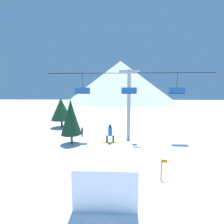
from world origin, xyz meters
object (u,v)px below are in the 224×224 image
object	(u,v)px
trail_marker	(162,168)
pine_tree_near	(71,117)
distant_skier	(82,131)
snow_ramp	(108,169)
snowboarder	(110,134)

from	to	relation	value
trail_marker	pine_tree_near	bearing A→B (deg)	141.06
pine_tree_near	distant_skier	bearing A→B (deg)	81.07
pine_tree_near	snow_ramp	bearing A→B (deg)	-58.07
snow_ramp	pine_tree_near	size ratio (longest dim) A/B	0.87
snow_ramp	distant_skier	world-z (taller)	snow_ramp
snow_ramp	pine_tree_near	bearing A→B (deg)	121.93
pine_tree_near	distant_skier	world-z (taller)	pine_tree_near
trail_marker	distant_skier	world-z (taller)	trail_marker
snowboarder	trail_marker	bearing A→B (deg)	-15.77
pine_tree_near	trail_marker	size ratio (longest dim) A/B	3.62
snowboarder	trail_marker	xyz separation A→B (m)	(3.48, -0.98, -2.06)
snowboarder	distant_skier	bearing A→B (deg)	116.23
snow_ramp	trail_marker	size ratio (longest dim) A/B	3.14
snowboarder	pine_tree_near	distance (m)	7.31
snow_ramp	trail_marker	xyz separation A→B (m)	(3.50, 0.89, -0.33)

